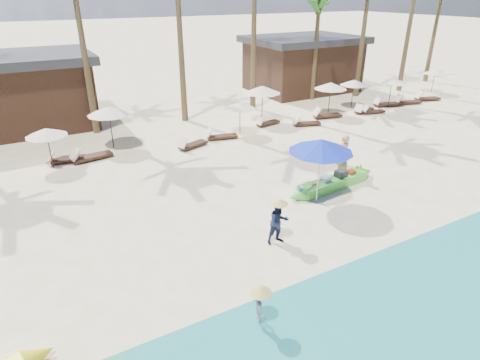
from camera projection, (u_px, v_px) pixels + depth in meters
ground at (278, 232)px, 13.95m from camera, size 240.00×240.00×0.00m
wet_sand_strip at (390, 328)px, 10.00m from camera, size 240.00×4.50×0.01m
green_canoe at (333, 183)px, 17.02m from camera, size 5.44×1.02×0.69m
tourist at (342, 156)px, 17.75m from camera, size 0.75×0.52×1.99m
vendor_green at (279, 223)px, 13.09m from camera, size 0.77×0.61×1.52m
vendor_yellow at (260, 306)px, 9.79m from camera, size 0.50×0.69×0.96m
blue_umbrella at (321, 146)px, 14.94m from camera, size 2.46×2.46×2.65m
resort_parasol_4 at (46, 132)px, 18.40m from camera, size 1.87×1.87×1.92m
lounger_4_left at (66, 159)px, 19.55m from camera, size 1.79×0.69×0.59m
lounger_4_right at (90, 156)px, 19.76m from camera, size 2.05×0.89×0.67m
resort_parasol_5 at (109, 111)px, 20.57m from camera, size 2.19×2.19×2.26m
lounger_5_left at (90, 155)px, 19.92m from camera, size 1.75×0.71×0.58m
resort_parasol_6 at (240, 106)px, 22.78m from camera, size 1.82×1.82×1.88m
lounger_6_left at (191, 144)px, 21.33m from camera, size 1.86×1.09×0.60m
lounger_6_right at (220, 136)px, 22.59m from camera, size 1.88×0.93×0.61m
resort_parasol_7 at (263, 90)px, 24.66m from camera, size 2.26×2.26×2.33m
lounger_7_left at (267, 123)px, 24.88m from camera, size 1.74×0.79×0.57m
lounger_7_right at (305, 123)px, 24.83m from camera, size 1.83×1.03×0.59m
resort_parasol_8 at (331, 86)px, 26.13m from camera, size 2.14×2.14×2.20m
lounger_8_left at (326, 115)px, 26.29m from camera, size 2.04×1.01×0.66m
resort_parasol_9 at (354, 83)px, 27.98m from camera, size 1.93×1.93×1.98m
lounger_9_left at (372, 111)px, 27.28m from camera, size 1.71×0.86×0.56m
lounger_9_right at (363, 110)px, 27.47m from camera, size 1.87×0.99×0.61m
resort_parasol_10 at (392, 80)px, 27.97m from camera, size 2.09×2.09×2.15m
lounger_10_left at (385, 103)px, 28.94m from camera, size 2.05×1.06×0.67m
lounger_10_right at (406, 101)px, 29.50m from camera, size 2.07×1.17×0.67m
resort_parasol_11 at (435, 72)px, 32.22m from camera, size 1.83×1.83×1.89m
lounger_11_left at (426, 98)px, 30.47m from camera, size 2.04×1.19×0.66m
pavilion_east at (302, 63)px, 32.96m from camera, size 8.80×6.60×4.30m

